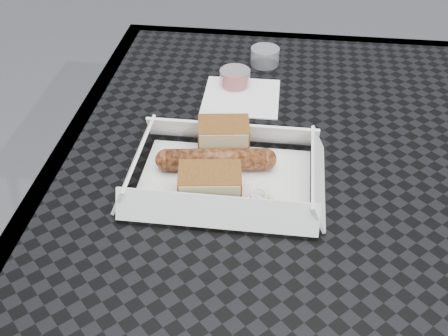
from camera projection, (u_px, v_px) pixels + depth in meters
The scene contains 9 objects.
patio_table at pixel (334, 201), 0.82m from camera, with size 0.80×0.80×0.74m.
food_tray at pixel (225, 180), 0.73m from camera, with size 0.22×0.15×0.00m, color white.
bratwurst at pixel (216, 160), 0.74m from camera, with size 0.16×0.05×0.03m.
bread_near at pixel (224, 137), 0.77m from camera, with size 0.07×0.05×0.04m, color brown.
bread_far at pixel (210, 184), 0.69m from camera, with size 0.08×0.05×0.04m, color brown.
veg_garnish at pixel (262, 204), 0.69m from camera, with size 0.03×0.03×0.00m.
napkin at pixel (241, 97), 0.90m from camera, with size 0.12×0.12×0.00m, color white.
condiment_cup_sauce at pixel (235, 79), 0.92m from camera, with size 0.05×0.05×0.03m, color maroon.
condiment_cup_empty at pixel (265, 56), 0.98m from camera, with size 0.05×0.05×0.03m, color silver.
Camera 1 is at (-0.08, -0.63, 1.21)m, focal length 45.00 mm.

